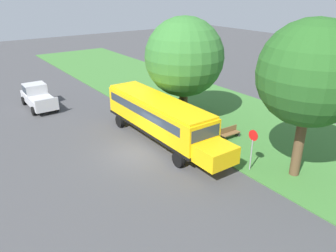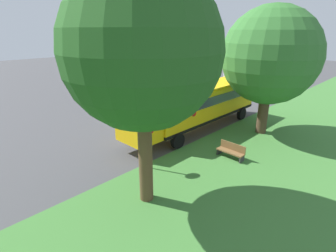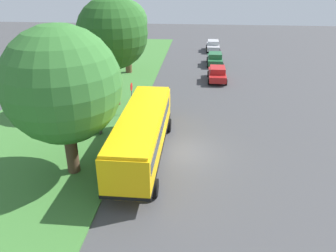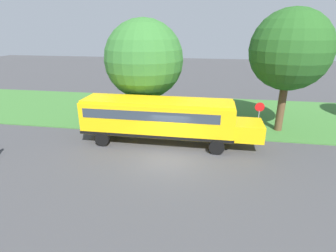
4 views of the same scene
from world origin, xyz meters
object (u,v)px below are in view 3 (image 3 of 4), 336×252
Objects in this scene: car_red_nearest at (217,73)px; car_silver_furthest at (213,45)px; oak_tree_far_end at (125,22)px; stop_sign at (132,95)px; oak_tree_roadside_mid at (113,33)px; school_bus at (143,130)px; oak_tree_beside_bus at (63,85)px; park_bench at (90,129)px; car_green_middle at (215,58)px.

car_silver_furthest is (0.00, 15.37, 0.00)m from car_red_nearest.
oak_tree_far_end reaches higher than stop_sign.
oak_tree_roadside_mid is 10.43m from oak_tree_far_end.
car_red_nearest is (5.34, 17.03, -1.05)m from school_bus.
oak_tree_roadside_mid is 1.12× the size of oak_tree_far_end.
car_silver_furthest is at bearing 75.25° from oak_tree_beside_bus.
park_bench is (-0.61, -6.01, -5.82)m from oak_tree_roadside_mid.
stop_sign reaches higher than car_silver_furthest.
oak_tree_far_end is at bearing 92.53° from park_bench.
car_red_nearest and car_silver_furthest have the same top height.
stop_sign is (3.05, -12.31, -4.09)m from oak_tree_far_end.
oak_tree_roadside_mid is (-9.11, -15.14, 5.42)m from car_green_middle.
car_silver_furthest is 0.54× the size of oak_tree_far_end.
car_red_nearest is 12.60m from stop_sign.
car_red_nearest is at bearing -90.00° from car_silver_furthest.
park_bench is (-9.73, -14.20, -0.40)m from car_red_nearest.
oak_tree_beside_bus is (-3.77, -2.20, 3.52)m from school_bus.
park_bench is at bearing -108.21° from car_silver_furthest.
car_red_nearest is 0.54× the size of oak_tree_far_end.
oak_tree_beside_bus is at bearing -100.68° from stop_sign.
school_bus is at bearing -99.35° from car_silver_furthest.
car_silver_furthest is 36.07m from oak_tree_beside_bus.
school_bus is 1.51× the size of oak_tree_far_end.
park_bench is (-4.39, 2.84, -1.45)m from school_bus.
oak_tree_beside_bus reaches higher than car_green_middle.
school_bus reaches higher than park_bench.
school_bus is 1.45× the size of oak_tree_beside_bus.
oak_tree_far_end reaches higher than park_bench.
oak_tree_far_end is (-10.45, -13.22, 4.95)m from car_silver_furthest.
park_bench is (-9.73, -21.15, -0.40)m from car_green_middle.
car_silver_furthest is at bearing 51.68° from oak_tree_far_end.
car_red_nearest is at bearing 53.94° from stop_sign.
park_bench is at bearing -95.83° from oak_tree_roadside_mid.
school_bus is 32.86m from car_silver_furthest.
school_bus is at bearing 30.24° from oak_tree_beside_bus.
oak_tree_roadside_mid is at bearing -82.64° from oak_tree_far_end.
park_bench is at bearing -114.70° from car_green_middle.
car_green_middle is at bearing 24.69° from oak_tree_far_end.
car_red_nearest is 6.95m from car_green_middle.
oak_tree_far_end is at bearing -128.32° from car_silver_furthest.
school_bus is 4.53× the size of stop_sign.
school_bus reaches higher than car_red_nearest.
school_bus is 7.17m from stop_sign.
car_green_middle is 18.48m from oak_tree_roadside_mid.
oak_tree_roadside_mid reaches higher than stop_sign.
school_bus is 24.59m from car_green_middle.
stop_sign is (-7.40, -17.12, 0.86)m from car_green_middle.
car_red_nearest and car_green_middle have the same top height.
oak_tree_roadside_mid is (-9.11, -23.56, 5.42)m from car_silver_furthest.
school_bus reaches higher than car_green_middle.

